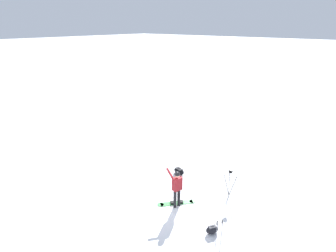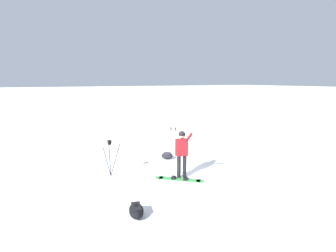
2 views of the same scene
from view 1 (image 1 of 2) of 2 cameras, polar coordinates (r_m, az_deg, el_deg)
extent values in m
plane|color=white|center=(13.63, 1.01, -15.87)|extent=(300.00, 300.00, 0.00)
cylinder|color=black|center=(13.54, 1.37, -13.96)|extent=(0.14, 0.14, 0.86)
cylinder|color=black|center=(13.65, 2.12, -13.65)|extent=(0.14, 0.14, 0.86)
cube|color=maroon|center=(13.21, 1.78, -11.15)|extent=(0.45, 0.35, 0.61)
sphere|color=tan|center=(12.98, 1.80, -9.44)|extent=(0.23, 0.23, 0.23)
sphere|color=black|center=(12.97, 1.80, -9.32)|extent=(0.24, 0.24, 0.24)
cylinder|color=maroon|center=(13.08, 0.46, -9.34)|extent=(0.22, 0.56, 0.42)
cylinder|color=maroon|center=(13.30, 2.52, -10.92)|extent=(0.09, 0.09, 0.61)
cube|color=#3F994C|center=(14.02, 1.71, -14.73)|extent=(1.35, 1.19, 0.02)
cylinder|color=#3F994C|center=(13.90, -1.45, -15.04)|extent=(0.30, 0.30, 0.02)
cylinder|color=#3F994C|center=(14.17, 4.80, -14.38)|extent=(0.30, 0.30, 0.02)
cube|color=black|center=(13.95, 0.80, -14.65)|extent=(0.24, 0.24, 0.08)
cube|color=black|center=(14.03, 2.62, -14.46)|extent=(0.24, 0.24, 0.08)
ellipsoid|color=black|center=(12.41, 8.57, -19.29)|extent=(0.59, 0.51, 0.33)
cube|color=#2C2C33|center=(12.34, 8.60, -18.88)|extent=(0.36, 0.31, 0.08)
cylinder|color=#262628|center=(14.44, 12.48, -11.29)|extent=(0.09, 0.40, 1.23)
cylinder|color=#262628|center=(14.70, 11.78, -10.65)|extent=(0.33, 0.26, 1.23)
cylinder|color=#262628|center=(14.43, 11.31, -11.23)|extent=(0.38, 0.17, 1.23)
cube|color=black|center=(14.22, 12.07, -8.79)|extent=(0.10, 0.10, 0.06)
cube|color=black|center=(14.19, 12.09, -8.51)|extent=(0.12, 0.16, 0.10)
ellipsoid|color=black|center=(16.33, 2.16, -8.75)|extent=(0.53, 0.76, 0.33)
cube|color=black|center=(16.28, 2.16, -8.39)|extent=(0.32, 0.45, 0.08)
cylinder|color=gray|center=(11.35, 9.36, -20.44)|extent=(0.09, 0.10, 1.31)
cylinder|color=black|center=(10.98, 9.53, -18.08)|extent=(0.05, 0.05, 0.14)
cylinder|color=gray|center=(11.44, 10.31, -20.14)|extent=(0.09, 0.10, 1.31)
cylinder|color=black|center=(11.07, 10.50, -17.80)|extent=(0.05, 0.05, 0.14)
camera|label=2|loc=(20.30, -7.16, 7.05)|focal=26.66mm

